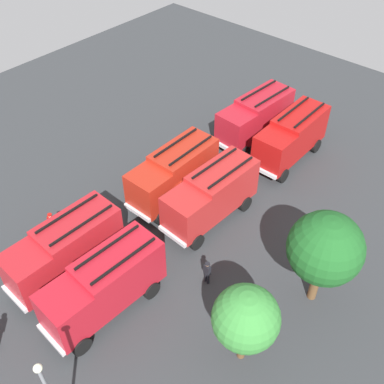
{
  "coord_description": "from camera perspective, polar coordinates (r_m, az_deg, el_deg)",
  "views": [
    {
      "loc": [
        17.53,
        15.45,
        22.63
      ],
      "look_at": [
        0.0,
        0.0,
        1.4
      ],
      "focal_mm": 43.0,
      "sensor_mm": 36.0,
      "label": 1
    }
  ],
  "objects": [
    {
      "name": "fire_truck_5",
      "position": [
        25.88,
        -10.86,
        -11.18
      ],
      "size": [
        7.31,
        3.03,
        3.88
      ],
      "rotation": [
        0.0,
        0.0,
        -0.05
      ],
      "color": "#A81622",
      "rests_on": "ground"
    },
    {
      "name": "firefighter_1",
      "position": [
        27.45,
        1.9,
        -9.83
      ],
      "size": [
        0.3,
        0.45,
        1.75
      ],
      "rotation": [
        0.0,
        0.0,
        3.0
      ],
      "color": "black",
      "rests_on": "ground"
    },
    {
      "name": "ground_plane",
      "position": [
        32.53,
        0.0,
        -1.83
      ],
      "size": [
        55.66,
        55.66,
        0.0
      ],
      "primitive_type": "plane",
      "color": "#2D3033"
    },
    {
      "name": "fire_truck_2",
      "position": [
        28.04,
        -15.52,
        -6.75
      ],
      "size": [
        7.26,
        2.9,
        3.88
      ],
      "rotation": [
        0.0,
        0.0,
        -0.03
      ],
      "color": "#A41A21",
      "rests_on": "ground"
    },
    {
      "name": "tree_1",
      "position": [
        22.79,
        6.69,
        -15.31
      ],
      "size": [
        3.35,
        3.35,
        5.19
      ],
      "color": "brown",
      "rests_on": "ground"
    },
    {
      "name": "fire_truck_0",
      "position": [
        38.09,
        7.86,
        9.31
      ],
      "size": [
        7.34,
        3.12,
        3.88
      ],
      "rotation": [
        0.0,
        0.0,
        -0.06
      ],
      "color": "maroon",
      "rests_on": "ground"
    },
    {
      "name": "fire_truck_4",
      "position": [
        30.3,
        2.4,
        -0.31
      ],
      "size": [
        7.3,
        3.0,
        3.88
      ],
      "rotation": [
        0.0,
        0.0,
        -0.04
      ],
      "color": "#A82020",
      "rests_on": "ground"
    },
    {
      "name": "firefighter_2",
      "position": [
        31.35,
        -16.99,
        -3.67
      ],
      "size": [
        0.35,
        0.47,
        1.81
      ],
      "rotation": [
        0.0,
        0.0,
        0.29
      ],
      "color": "black",
      "rests_on": "ground"
    },
    {
      "name": "traffic_cone_0",
      "position": [
        30.28,
        -6.36,
        -5.56
      ],
      "size": [
        0.44,
        0.44,
        0.63
      ],
      "primitive_type": "cone",
      "color": "#F2600C",
      "rests_on": "ground"
    },
    {
      "name": "traffic_cone_1",
      "position": [
        34.3,
        -4.13,
        1.52
      ],
      "size": [
        0.43,
        0.43,
        0.62
      ],
      "primitive_type": "cone",
      "color": "#F2600C",
      "rests_on": "ground"
    },
    {
      "name": "fire_truck_3",
      "position": [
        36.24,
        12.2,
        6.79
      ],
      "size": [
        7.23,
        2.83,
        3.88
      ],
      "rotation": [
        0.0,
        0.0,
        0.01
      ],
      "color": "#A41110",
      "rests_on": "ground"
    },
    {
      "name": "tree_0",
      "position": [
        25.23,
        16.19,
        -6.77
      ],
      "size": [
        4.08,
        4.08,
        6.32
      ],
      "color": "brown",
      "rests_on": "ground"
    },
    {
      "name": "fire_truck_1",
      "position": [
        32.01,
        -2.3,
        2.44
      ],
      "size": [
        7.22,
        2.8,
        3.88
      ],
      "rotation": [
        0.0,
        0.0,
        0.01
      ],
      "color": "#A22214",
      "rests_on": "ground"
    }
  ]
}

